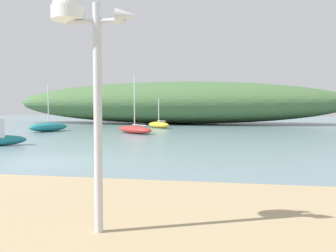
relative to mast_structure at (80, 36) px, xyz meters
name	(u,v)px	position (x,y,z in m)	size (l,w,h in m)	color
ground_plane	(48,161)	(-4.53, 7.29, -3.01)	(120.00, 120.00, 0.00)	gray
distant_hill	(177,103)	(-4.52, 36.19, -0.65)	(37.82, 10.21, 4.72)	#476B3D
mast_structure	(80,36)	(0.00, 0.00, 0.00)	(1.24, 0.48, 3.45)	silver
sailboat_off_point	(49,127)	(-12.32, 21.64, -2.65)	(2.57, 3.69, 3.70)	teal
sailboat_far_right	(159,125)	(-4.78, 27.75, -2.71)	(2.77, 2.59, 2.67)	gold
sailboat_outer_mooring	(135,129)	(-5.14, 20.98, -2.71)	(3.66, 3.31, 4.30)	#B72D28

